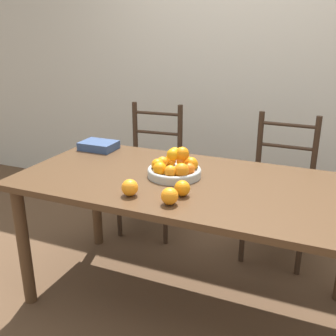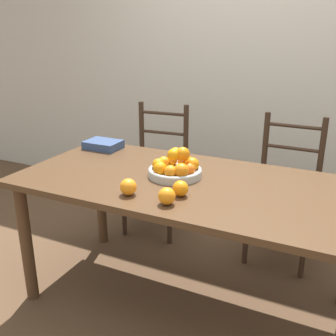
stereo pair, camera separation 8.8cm
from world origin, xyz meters
name	(u,v)px [view 1 (the left image)]	position (x,y,z in m)	size (l,w,h in m)	color
ground_plane	(185,300)	(0.00, 0.00, 0.00)	(12.00, 12.00, 0.00)	brown
wall_back	(252,60)	(0.00, 1.51, 1.30)	(8.00, 0.06, 2.60)	beige
dining_table	(187,196)	(0.00, 0.00, 0.68)	(1.86, 0.91, 0.78)	#4C331E
fruit_bowl	(175,168)	(-0.08, 0.03, 0.83)	(0.30, 0.30, 0.17)	#B2B7B2
orange_loose_0	(170,196)	(0.03, -0.32, 0.82)	(0.08, 0.08, 0.08)	orange
orange_loose_1	(182,188)	(0.05, -0.21, 0.81)	(0.08, 0.08, 0.08)	orange
orange_loose_2	(130,188)	(-0.19, -0.30, 0.82)	(0.08, 0.08, 0.08)	orange
chair_left	(152,174)	(-0.58, 0.77, 0.46)	(0.45, 0.43, 1.00)	#382619
chair_right	(279,193)	(0.40, 0.77, 0.46)	(0.43, 0.41, 1.00)	#382619
book_stack	(99,145)	(-0.75, 0.31, 0.80)	(0.23, 0.18, 0.05)	#334770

